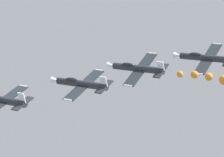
# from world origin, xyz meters

# --- Properties ---
(airplane_lead) EXTENTS (9.29, 10.35, 3.31)m
(airplane_lead) POSITION_xyz_m (-13.44, 10.97, 66.43)
(airplane_lead) COLOR #23282D
(airplane_left_inner) EXTENTS (9.18, 10.35, 3.47)m
(airplane_left_inner) POSITION_xyz_m (-3.97, 3.22, 67.87)
(airplane_left_inner) COLOR #23282D
(airplane_right_inner) EXTENTS (8.85, 10.35, 4.30)m
(airplane_right_inner) POSITION_xyz_m (3.85, -2.44, 69.52)
(airplane_right_inner) COLOR #23282D
(airplane_left_outer) EXTENTS (8.87, 10.35, 4.24)m
(airplane_left_outer) POSITION_xyz_m (12.58, -10.54, 70.63)
(airplane_left_outer) COLOR #23282D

